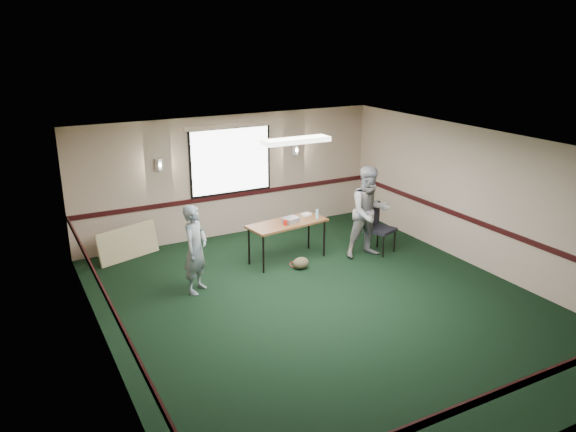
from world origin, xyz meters
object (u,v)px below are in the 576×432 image
folding_table (287,225)px  conference_chair (377,224)px  person_left (195,249)px  person_right (369,212)px  projector (291,220)px

folding_table → conference_chair: conference_chair is taller
person_left → person_right: size_ratio=0.85×
conference_chair → projector: bearing=148.2°
projector → folding_table: bearing=132.3°
folding_table → projector: size_ratio=5.73×
folding_table → person_right: person_right is taller
person_left → folding_table: bearing=-30.1°
person_left → projector: bearing=-31.3°
folding_table → person_left: bearing=-174.0°
folding_table → projector: bearing=-37.2°
conference_chair → person_right: bearing=-175.5°
projector → person_left: (-2.14, -0.47, -0.06)m
person_right → conference_chair: bearing=31.6°
person_left → person_right: 3.65m
projector → person_left: person_left is taller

